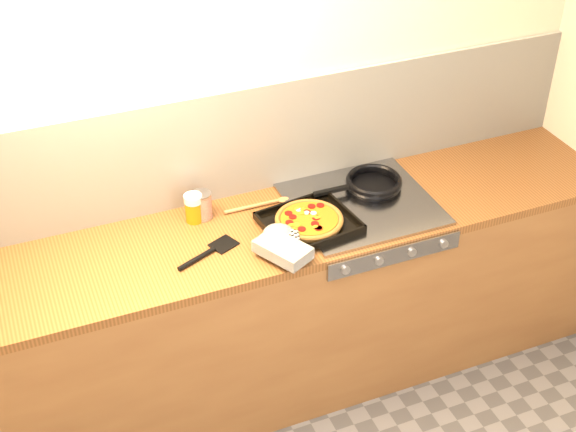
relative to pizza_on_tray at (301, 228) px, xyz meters
name	(u,v)px	position (x,y,z in m)	size (l,w,h in m)	color
room_shell	(239,144)	(-0.12, 0.39, 0.21)	(3.20, 3.20, 3.20)	white
counter_run	(266,310)	(-0.12, 0.10, -0.49)	(3.20, 0.62, 0.90)	#926138
stovetop	(361,204)	(0.33, 0.10, -0.04)	(0.60, 0.56, 0.02)	gray
pizza_on_tray	(301,228)	(0.00, 0.00, 0.00)	(0.48, 0.46, 0.06)	black
frying_pan	(373,183)	(0.42, 0.19, 0.00)	(0.41, 0.25, 0.04)	black
tomato_can	(202,205)	(-0.33, 0.28, 0.02)	(0.10, 0.10, 0.12)	maroon
juice_glass	(194,208)	(-0.37, 0.27, 0.02)	(0.08, 0.08, 0.13)	orange
wooden_spoon	(264,204)	(-0.06, 0.26, -0.03)	(0.30, 0.05, 0.02)	#A47045
black_spatula	(208,253)	(-0.39, 0.03, -0.03)	(0.28, 0.16, 0.02)	black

